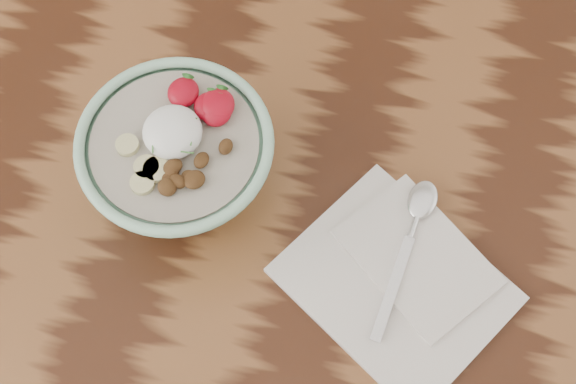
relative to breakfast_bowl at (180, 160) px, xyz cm
name	(u,v)px	position (x,y,z in cm)	size (l,w,h in cm)	color
table	(338,204)	(17.60, 6.17, -16.56)	(160.00, 90.00, 75.00)	#391B0E
breakfast_bowl	(180,160)	(0.00, 0.00, 0.00)	(21.29, 21.29, 14.44)	#9AD0B0
napkin	(400,279)	(26.68, -5.21, -6.67)	(29.55, 28.07, 1.43)	silver
spoon	(415,221)	(27.01, 1.50, -5.40)	(4.63, 20.27, 1.05)	silver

